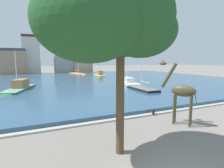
# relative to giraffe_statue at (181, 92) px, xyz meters

# --- Properties ---
(harbor_water) EXTENTS (77.47, 50.16, 0.40)m
(harbor_water) POSITION_rel_giraffe_statue_xyz_m (-4.59, 28.00, -2.17)
(harbor_water) COLOR #2D5170
(harbor_water) RESTS_ON ground
(quay_edge_coping) EXTENTS (77.47, 0.50, 0.12)m
(quay_edge_coping) POSITION_rel_giraffe_statue_xyz_m (-4.59, 2.67, -2.31)
(quay_edge_coping) COLOR #ADA89E
(quay_edge_coping) RESTS_ON ground
(giraffe_statue) EXTENTS (1.80, 2.40, 4.64)m
(giraffe_statue) POSITION_rel_giraffe_statue_xyz_m (0.00, 0.00, 0.00)
(giraffe_statue) COLOR #4C4228
(giraffe_statue) RESTS_ON ground
(sailboat_green) EXTENTS (4.65, 9.45, 5.89)m
(sailboat_green) POSITION_rel_giraffe_statue_xyz_m (-11.60, 18.46, -1.80)
(sailboat_green) COLOR #236B42
(sailboat_green) RESTS_ON ground
(sailboat_white) EXTENTS (4.07, 9.72, 9.09)m
(sailboat_white) POSITION_rel_giraffe_statue_xyz_m (6.31, 19.42, -1.85)
(sailboat_white) COLOR white
(sailboat_white) RESTS_ON ground
(sailboat_yellow) EXTENTS (2.39, 8.00, 5.82)m
(sailboat_yellow) POSITION_rel_giraffe_statue_xyz_m (7.25, 37.27, -1.80)
(sailboat_yellow) COLOR gold
(sailboat_yellow) RESTS_ON ground
(sailboat_orange) EXTENTS (4.00, 8.79, 5.80)m
(sailboat_orange) POSITION_rel_giraffe_statue_xyz_m (3.03, 44.01, -2.01)
(sailboat_orange) COLOR orange
(sailboat_orange) RESTS_ON ground
(sailboat_black) EXTENTS (2.02, 6.41, 7.25)m
(sailboat_black) POSITION_rel_giraffe_statue_xyz_m (4.64, 12.25, -1.97)
(sailboat_black) COLOR black
(sailboat_black) RESTS_ON ground
(shade_tree) EXTENTS (6.45, 4.98, 8.25)m
(shade_tree) POSITION_rel_giraffe_statue_xyz_m (-6.11, -1.93, 3.85)
(shade_tree) COLOR brown
(shade_tree) RESTS_ON ground
(mooring_bollard) EXTENTS (0.24, 0.24, 0.50)m
(mooring_bollard) POSITION_rel_giraffe_statue_xyz_m (-0.42, 2.52, -2.12)
(mooring_bollard) COLOR #232326
(mooring_bollard) RESTS_ON ground
(townhouse_wide_warehouse) EXTENTS (8.39, 7.31, 8.32)m
(townhouse_wide_warehouse) POSITION_rel_giraffe_statue_xyz_m (-15.85, 55.81, 1.81)
(townhouse_wide_warehouse) COLOR tan
(townhouse_wide_warehouse) RESTS_ON ground
(townhouse_tall_gabled) EXTENTS (5.41, 6.53, 12.94)m
(townhouse_tall_gabled) POSITION_rel_giraffe_statue_xyz_m (-9.97, 57.32, 4.12)
(townhouse_tall_gabled) COLOR beige
(townhouse_tall_gabled) RESTS_ON ground
(townhouse_end_terrace) EXTENTS (7.45, 5.39, 9.21)m
(townhouse_end_terrace) POSITION_rel_giraffe_statue_xyz_m (0.96, 55.42, 2.25)
(townhouse_end_terrace) COLOR gray
(townhouse_end_terrace) RESTS_ON ground
(townhouse_corner_house) EXTENTS (6.57, 6.58, 9.08)m
(townhouse_corner_house) POSITION_rel_giraffe_statue_xyz_m (6.90, 55.17, 2.19)
(townhouse_corner_house) COLOR tan
(townhouse_corner_house) RESTS_ON ground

